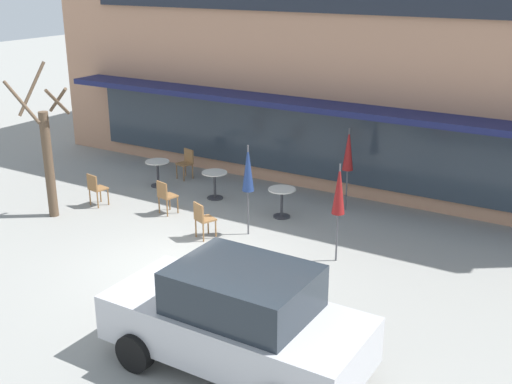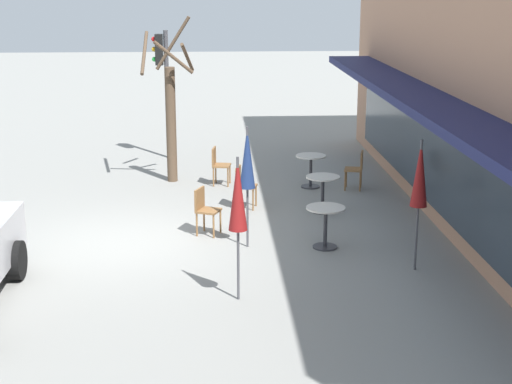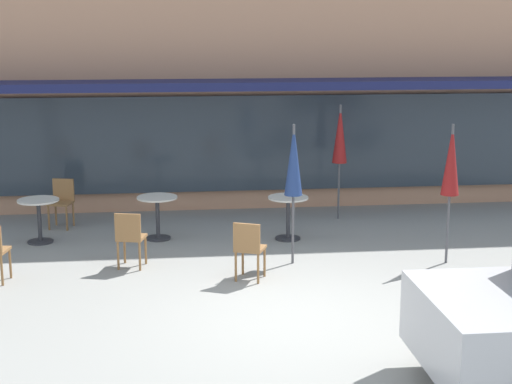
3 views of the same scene
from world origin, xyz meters
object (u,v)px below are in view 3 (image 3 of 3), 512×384
at_px(cafe_table_streetside, 157,210).
at_px(cafe_chair_3, 62,199).
at_px(patio_umbrella_green_folded, 340,135).
at_px(cafe_chair_0, 130,235).
at_px(patio_umbrella_cream_folded, 294,161).
at_px(patio_umbrella_corner_open, 451,161).
at_px(cafe_chair_2, 249,246).
at_px(cafe_table_by_tree, 39,213).
at_px(cafe_table_near_wall, 288,210).

xyz_separation_m(cafe_table_streetside, cafe_chair_3, (-1.76, 1.03, 0.01)).
distance_m(patio_umbrella_green_folded, cafe_chair_0, 4.82).
bearing_deg(cafe_chair_0, cafe_chair_3, 117.02).
bearing_deg(cafe_table_streetside, cafe_chair_3, 149.57).
distance_m(patio_umbrella_cream_folded, patio_umbrella_corner_open, 2.42).
relative_size(patio_umbrella_cream_folded, cafe_chair_3, 2.47).
xyz_separation_m(patio_umbrella_green_folded, cafe_chair_2, (-2.10, -3.49, -1.10)).
bearing_deg(cafe_chair_0, patio_umbrella_cream_folded, -0.53).
bearing_deg(patio_umbrella_corner_open, cafe_chair_3, 154.95).
bearing_deg(patio_umbrella_corner_open, cafe_table_by_tree, 163.73).
distance_m(cafe_table_by_tree, cafe_chair_0, 2.30).
height_order(patio_umbrella_cream_folded, cafe_chair_2, patio_umbrella_cream_folded).
xyz_separation_m(cafe_table_by_tree, patio_umbrella_green_folded, (5.45, 1.06, 1.11)).
xyz_separation_m(patio_umbrella_green_folded, cafe_chair_3, (-5.20, -0.04, -1.10)).
bearing_deg(cafe_table_by_tree, cafe_table_near_wall, -3.63).
height_order(cafe_table_near_wall, cafe_table_by_tree, same).
distance_m(cafe_table_near_wall, cafe_table_streetside, 2.27).
relative_size(cafe_table_near_wall, cafe_chair_2, 0.85).
relative_size(cafe_chair_2, cafe_chair_3, 1.00).
bearing_deg(patio_umbrella_green_folded, patio_umbrella_corner_open, -69.95).
distance_m(patio_umbrella_corner_open, cafe_chair_0, 5.05).
xyz_separation_m(patio_umbrella_cream_folded, cafe_chair_2, (-0.77, -0.77, -1.10)).
height_order(cafe_table_near_wall, cafe_chair_0, cafe_chair_0).
relative_size(cafe_table_near_wall, cafe_table_by_tree, 1.00).
bearing_deg(cafe_table_streetside, cafe_chair_0, -103.78).
distance_m(cafe_table_near_wall, cafe_chair_3, 4.22).
distance_m(cafe_chair_2, cafe_chair_3, 4.64).
bearing_deg(cafe_chair_2, patio_umbrella_corner_open, 9.26).
xyz_separation_m(cafe_table_by_tree, cafe_chair_0, (1.61, -1.64, 0.01)).
distance_m(cafe_table_streetside, cafe_chair_0, 1.68).
xyz_separation_m(patio_umbrella_green_folded, patio_umbrella_corner_open, (1.09, -2.97, 0.00)).
bearing_deg(cafe_table_near_wall, patio_umbrella_corner_open, -35.80).
relative_size(cafe_table_near_wall, patio_umbrella_corner_open, 0.35).
height_order(cafe_table_streetside, cafe_chair_0, cafe_chair_0).
distance_m(cafe_chair_0, cafe_chair_3, 2.99).
distance_m(patio_umbrella_corner_open, cafe_chair_3, 7.02).
xyz_separation_m(patio_umbrella_cream_folded, cafe_chair_0, (-2.52, 0.02, -1.10)).
bearing_deg(cafe_chair_3, cafe_table_by_tree, -103.93).
bearing_deg(cafe_chair_2, cafe_chair_0, 155.57).
xyz_separation_m(cafe_chair_0, cafe_chair_2, (1.74, -0.79, 0.00)).
distance_m(patio_umbrella_green_folded, patio_umbrella_corner_open, 3.17).
bearing_deg(patio_umbrella_cream_folded, cafe_table_streetside, 142.00).
xyz_separation_m(cafe_table_near_wall, patio_umbrella_corner_open, (2.27, -1.64, 1.11)).
relative_size(patio_umbrella_green_folded, patio_umbrella_cream_folded, 1.00).
bearing_deg(cafe_chair_0, cafe_chair_2, -24.43).
xyz_separation_m(cafe_table_by_tree, cafe_chair_2, (3.36, -2.43, 0.01)).
bearing_deg(cafe_table_by_tree, cafe_chair_3, 76.07).
xyz_separation_m(cafe_table_streetside, cafe_table_by_tree, (-2.01, 0.00, 0.00)).
distance_m(cafe_table_streetside, cafe_chair_2, 2.77).
height_order(cafe_table_near_wall, patio_umbrella_cream_folded, patio_umbrella_cream_folded).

